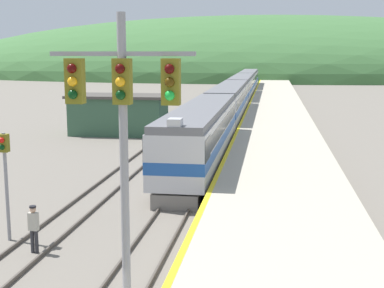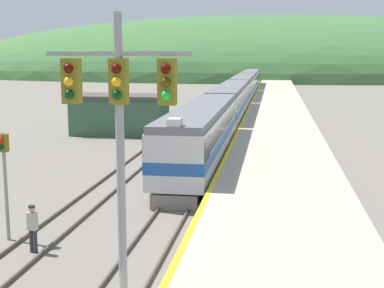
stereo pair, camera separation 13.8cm
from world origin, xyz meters
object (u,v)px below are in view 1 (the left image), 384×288
Objects in this scene: track_worker at (34,226)px; carriage_fourth at (249,80)px; express_train_lead_car at (202,134)px; carriage_second at (229,102)px; signal_mast_main at (123,129)px; carriage_third at (242,88)px; signal_post_siding at (5,165)px.

carriage_fourth is at bearing 87.20° from track_worker.
carriage_second is (0.00, 22.91, -0.01)m from express_train_lead_car.
express_train_lead_car is 2.49× the size of signal_mast_main.
carriage_fourth is at bearing 90.00° from carriage_third.
signal_mast_main is (1.17, -69.29, 3.54)m from carriage_third.
carriage_third is 61.90m from signal_post_siding.
express_train_lead_car is 22.96m from signal_mast_main.
carriage_second is 12.46× the size of track_worker.
carriage_second is 5.22× the size of signal_post_siding.
signal_post_siding reaches higher than track_worker.
carriage_second is 39.27m from track_worker.
express_train_lead_car is 16.70m from track_worker.
signal_post_siding is at bearing 144.83° from track_worker.
signal_post_siding reaches higher than carriage_fourth.
carriage_second is at bearing -90.00° from carriage_fourth.
signal_mast_main is 9.69m from track_worker.
signal_mast_main is at bearing -47.57° from signal_post_siding.
signal_post_siding reaches higher than carriage_third.
track_worker is (-5.40, 6.54, -4.69)m from signal_mast_main.
carriage_second is 45.72m from signal_mast_main.
carriage_third is at bearing 84.59° from signal_post_siding.
signal_post_siding reaches higher than carriage_second.
carriage_third is (0.00, 46.63, -0.01)m from express_train_lead_car.
carriage_second is at bearing 91.48° from signal_mast_main.
carriage_second and carriage_third have the same top height.
signal_mast_main is at bearing -89.03° from carriage_third.
track_worker is at bearing -104.71° from express_train_lead_car.
express_train_lead_car is at bearing 92.97° from signal_mast_main.
express_train_lead_car is at bearing 68.71° from signal_post_siding.
signal_post_siding is at bearing -111.29° from express_train_lead_car.
express_train_lead_car is 0.91× the size of carriage_fourth.
express_train_lead_car is 70.35m from carriage_fourth.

